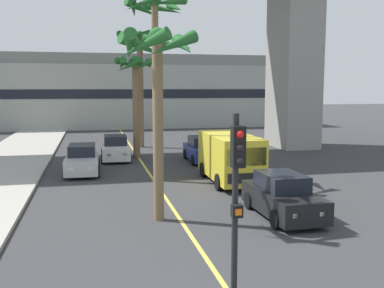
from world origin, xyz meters
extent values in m
cube|color=#DBCC4C|center=(0.00, 24.00, 0.00)|extent=(0.14, 56.00, 0.01)
cube|color=gray|center=(12.30, 33.24, 6.90)|extent=(2.80, 4.40, 13.81)
cube|color=#ADB2A8|center=(0.00, 54.20, 3.54)|extent=(39.49, 8.00, 7.08)
cube|color=gray|center=(0.00, 54.20, 7.68)|extent=(38.70, 7.20, 1.20)
cube|color=black|center=(0.00, 50.18, 3.89)|extent=(35.54, 0.04, 1.00)
cube|color=white|center=(-1.53, 29.76, 0.58)|extent=(1.80, 4.14, 0.80)
cube|color=black|center=(-1.52, 29.91, 1.26)|extent=(1.44, 2.08, 0.60)
cube|color=#F2EDCC|center=(-1.11, 27.73, 0.63)|extent=(0.24, 0.09, 0.14)
cube|color=#F2EDCC|center=(-2.04, 27.76, 0.63)|extent=(0.24, 0.09, 0.14)
cylinder|color=black|center=(-0.75, 28.47, 0.32)|extent=(0.24, 0.65, 0.64)
cylinder|color=black|center=(-2.36, 28.50, 0.32)|extent=(0.24, 0.65, 0.64)
cylinder|color=black|center=(-0.69, 31.01, 0.32)|extent=(0.24, 0.65, 0.64)
cylinder|color=black|center=(-2.30, 31.05, 0.32)|extent=(0.24, 0.65, 0.64)
cube|color=#B7BABF|center=(-3.53, 25.48, 0.58)|extent=(1.79, 4.14, 0.80)
cube|color=black|center=(-3.53, 25.63, 1.26)|extent=(1.44, 2.08, 0.60)
cube|color=#F2EDCC|center=(-3.11, 23.46, 0.63)|extent=(0.24, 0.09, 0.14)
cube|color=#F2EDCC|center=(-4.05, 23.48, 0.63)|extent=(0.24, 0.09, 0.14)
cylinder|color=black|center=(-2.75, 24.19, 0.32)|extent=(0.23, 0.64, 0.64)
cylinder|color=black|center=(-4.37, 24.23, 0.32)|extent=(0.23, 0.64, 0.64)
cylinder|color=black|center=(-2.70, 26.73, 0.32)|extent=(0.23, 0.64, 0.64)
cylinder|color=black|center=(-4.31, 26.77, 0.32)|extent=(0.23, 0.64, 0.64)
cube|color=navy|center=(3.75, 27.91, 0.58)|extent=(1.76, 4.13, 0.80)
cube|color=black|center=(3.76, 28.06, 1.26)|extent=(1.42, 2.07, 0.60)
cube|color=#F2EDCC|center=(4.19, 25.90, 0.63)|extent=(0.24, 0.08, 0.14)
cube|color=#F2EDCC|center=(3.26, 25.91, 0.63)|extent=(0.24, 0.08, 0.14)
cylinder|color=black|center=(4.54, 26.63, 0.32)|extent=(0.23, 0.64, 0.64)
cylinder|color=black|center=(2.93, 26.66, 0.32)|extent=(0.23, 0.64, 0.64)
cylinder|color=black|center=(4.58, 29.17, 0.32)|extent=(0.23, 0.64, 0.64)
cylinder|color=black|center=(2.97, 29.20, 0.32)|extent=(0.23, 0.64, 0.64)
cube|color=black|center=(3.71, 15.52, 0.58)|extent=(1.74, 4.12, 0.80)
cube|color=black|center=(3.70, 15.67, 1.26)|extent=(1.42, 2.07, 0.60)
cube|color=#F2EDCC|center=(4.20, 13.52, 0.63)|extent=(0.24, 0.08, 0.14)
cube|color=#F2EDCC|center=(3.26, 13.51, 0.63)|extent=(0.24, 0.08, 0.14)
cylinder|color=black|center=(4.53, 14.26, 0.32)|extent=(0.23, 0.64, 0.64)
cylinder|color=black|center=(2.91, 14.24, 0.32)|extent=(0.23, 0.64, 0.64)
cylinder|color=black|center=(4.50, 16.80, 0.32)|extent=(0.23, 0.64, 0.64)
cylinder|color=black|center=(2.88, 16.78, 0.32)|extent=(0.23, 0.64, 0.64)
cube|color=yellow|center=(3.58, 21.58, 1.31)|extent=(2.08, 5.23, 2.10)
cube|color=black|center=(3.54, 19.02, 1.66)|extent=(1.80, 0.11, 0.80)
cube|color=black|center=(3.54, 18.96, 0.73)|extent=(1.70, 0.09, 0.44)
cylinder|color=black|center=(4.50, 20.00, 0.38)|extent=(0.27, 0.76, 0.76)
cylinder|color=black|center=(2.60, 20.03, 0.38)|extent=(0.27, 0.76, 0.76)
cylinder|color=black|center=(4.55, 23.12, 0.38)|extent=(0.27, 0.76, 0.76)
cylinder|color=black|center=(2.65, 23.15, 0.38)|extent=(0.27, 0.76, 0.76)
cylinder|color=black|center=(-0.38, 8.57, 2.10)|extent=(0.12, 0.12, 4.20)
cube|color=black|center=(-0.38, 8.43, 3.60)|extent=(0.24, 0.20, 0.76)
sphere|color=red|center=(-0.38, 8.33, 3.84)|extent=(0.14, 0.14, 0.14)
sphere|color=black|center=(-0.38, 8.33, 3.60)|extent=(0.14, 0.14, 0.14)
sphere|color=black|center=(-0.38, 8.33, 3.36)|extent=(0.14, 0.14, 0.14)
cube|color=black|center=(-0.38, 8.45, 2.40)|extent=(0.20, 0.16, 0.24)
cube|color=orange|center=(-0.38, 8.37, 2.40)|extent=(0.12, 0.03, 0.12)
cylinder|color=brown|center=(0.74, 35.56, 4.21)|extent=(0.47, 0.47, 8.42)
sphere|color=#236028|center=(0.74, 35.56, 8.57)|extent=(0.60, 0.60, 0.60)
cone|color=#236028|center=(1.91, 35.67, 8.32)|extent=(0.67, 2.43, 0.91)
cone|color=#236028|center=(1.69, 36.26, 8.35)|extent=(1.78, 2.19, 0.87)
cone|color=#236028|center=(0.96, 36.72, 8.31)|extent=(2.44, 0.89, 0.95)
cone|color=#236028|center=(0.22, 36.62, 8.28)|extent=(2.35, 1.44, 1.00)
cone|color=#236028|center=(-0.34, 36.05, 8.38)|extent=(1.40, 2.37, 0.82)
cone|color=#236028|center=(-0.34, 35.08, 8.27)|extent=(1.38, 2.37, 1.02)
cone|color=#236028|center=(0.26, 34.48, 8.38)|extent=(2.38, 1.37, 0.81)
cone|color=#236028|center=(1.07, 34.42, 8.29)|extent=(2.43, 1.10, 0.98)
cone|color=#236028|center=(1.52, 34.67, 8.38)|extent=(2.09, 1.92, 0.82)
cylinder|color=brown|center=(-0.11, 30.39, 3.11)|extent=(0.45, 0.45, 6.22)
sphere|color=#236028|center=(-0.11, 30.39, 6.37)|extent=(0.60, 0.60, 0.60)
cone|color=#236028|center=(0.76, 30.31, 6.10)|extent=(0.60, 1.83, 0.93)
cone|color=#236028|center=(0.39, 31.12, 6.19)|extent=(1.73, 1.38, 0.78)
cone|color=#236028|center=(-0.61, 31.11, 6.17)|extent=(1.72, 1.40, 0.82)
cone|color=#236028|center=(-0.98, 30.35, 6.09)|extent=(0.53, 1.82, 0.96)
cone|color=#236028|center=(-0.52, 29.63, 6.01)|extent=(1.77, 1.24, 1.08)
cone|color=#236028|center=(0.25, 29.60, 6.03)|extent=(1.81, 1.13, 1.05)
cylinder|color=brown|center=(-0.74, 16.07, 3.11)|extent=(0.36, 0.36, 6.21)
sphere|color=#236028|center=(-0.74, 16.07, 6.36)|extent=(0.60, 0.60, 0.60)
cone|color=#236028|center=(0.19, 16.12, 6.06)|extent=(0.54, 1.92, 1.00)
cone|color=#236028|center=(-0.26, 16.87, 6.19)|extent=(1.86, 1.35, 0.78)
cone|color=#236028|center=(-1.12, 16.92, 6.07)|extent=(1.92, 1.19, 0.99)
cone|color=#236028|center=(-1.66, 16.11, 6.02)|extent=(0.52, 1.91, 1.06)
cone|color=#236028|center=(-1.27, 15.31, 6.00)|extent=(1.80, 1.44, 1.09)
cone|color=#236028|center=(-0.38, 15.22, 6.00)|extent=(1.91, 1.14, 1.09)
cylinder|color=brown|center=(0.13, 22.77, 4.32)|extent=(0.32, 0.32, 8.64)
sphere|color=#236028|center=(0.13, 22.77, 8.79)|extent=(0.60, 0.60, 0.60)
cone|color=#236028|center=(1.14, 22.86, 8.50)|extent=(0.62, 2.11, 0.98)
cone|color=#236028|center=(0.65, 23.64, 8.53)|extent=(2.01, 1.45, 0.92)
cone|color=#236028|center=(-0.30, 23.70, 8.47)|extent=(2.07, 1.26, 1.02)
cone|color=#236028|center=(-0.88, 22.92, 8.46)|extent=(0.74, 2.12, 1.03)
cone|color=#236028|center=(-0.46, 21.94, 8.51)|extent=(1.95, 1.56, 0.95)
cone|color=#236028|center=(0.63, 21.88, 8.56)|extent=(2.03, 1.41, 0.87)
camera|label=1|loc=(-2.96, 0.74, 4.68)|focal=42.11mm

